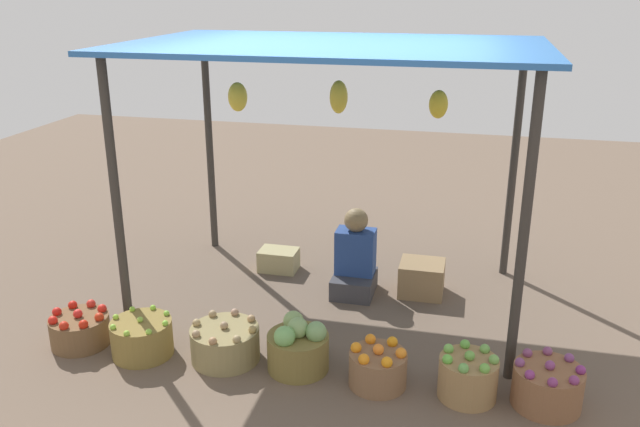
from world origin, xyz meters
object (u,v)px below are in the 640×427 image
vendor_person (355,261)px  basket_limes (142,337)px  wooden_crate_near_vendor (279,260)px  basket_oranges (378,367)px  basket_purple_onions (547,386)px  wooden_crate_stacked_rear (422,278)px  basket_green_apples (468,377)px  basket_potatoes (225,343)px  basket_cabbages (298,347)px  basket_red_tomatoes (80,329)px

vendor_person → basket_limes: 1.94m
vendor_person → wooden_crate_near_vendor: (-0.80, 0.30, -0.20)m
vendor_person → basket_oranges: bearing=-73.0°
basket_purple_onions → wooden_crate_stacked_rear: (-0.95, 1.45, 0.01)m
wooden_crate_near_vendor → basket_green_apples: bearing=-42.5°
wooden_crate_stacked_rear → basket_green_apples: bearing=-73.4°
basket_oranges → basket_purple_onions: (1.11, 0.03, 0.01)m
basket_purple_onions → basket_potatoes: bearing=179.2°
basket_green_apples → basket_oranges: bearing=-179.8°
basket_limes → wooden_crate_near_vendor: (0.54, 1.69, -0.03)m
basket_limes → wooden_crate_near_vendor: size_ratio=1.25×
basket_limes → wooden_crate_stacked_rear: 2.44m
basket_limes → basket_green_apples: bearing=0.5°
vendor_person → wooden_crate_near_vendor: 0.87m
basket_oranges → basket_purple_onions: basket_purple_onions is taller
vendor_person → wooden_crate_stacked_rear: bearing=10.3°
basket_cabbages → basket_green_apples: 1.19m
basket_potatoes → basket_cabbages: basket_cabbages is taller
basket_purple_onions → wooden_crate_near_vendor: basket_purple_onions is taller
basket_potatoes → basket_green_apples: (1.74, -0.06, 0.02)m
basket_red_tomatoes → basket_green_apples: basket_green_apples is taller
basket_limes → wooden_crate_stacked_rear: bearing=37.9°
vendor_person → wooden_crate_near_vendor: vendor_person is taller
basket_potatoes → wooden_crate_stacked_rear: basket_potatoes is taller
basket_potatoes → basket_green_apples: bearing=-2.0°
basket_purple_onions → wooden_crate_near_vendor: bearing=144.8°
basket_potatoes → basket_green_apples: size_ratio=1.29×
basket_purple_onions → wooden_crate_stacked_rear: basket_purple_onions is taller
vendor_person → basket_green_apples: size_ratio=1.99×
basket_limes → basket_green_apples: (2.36, 0.02, 0.01)m
vendor_person → wooden_crate_near_vendor: size_ratio=2.16×
vendor_person → basket_limes: bearing=-133.9°
basket_green_apples → wooden_crate_near_vendor: size_ratio=1.09×
basket_limes → basket_purple_onions: (2.87, 0.05, 0.01)m
basket_oranges → wooden_crate_stacked_rear: size_ratio=1.03×
vendor_person → basket_red_tomatoes: 2.33m
basket_red_tomatoes → wooden_crate_stacked_rear: (2.46, 1.48, 0.03)m
basket_green_apples → wooden_crate_stacked_rear: (-0.44, 1.48, -0.00)m
basket_potatoes → basket_purple_onions: bearing=-0.8°
wooden_crate_stacked_rear → wooden_crate_near_vendor: bearing=172.2°
basket_potatoes → basket_oranges: size_ratio=1.26×
basket_purple_onions → wooden_crate_stacked_rear: size_ratio=1.17×
basket_cabbages → vendor_person: bearing=83.0°
basket_limes → basket_green_apples: size_ratio=1.15×
basket_red_tomatoes → wooden_crate_stacked_rear: bearing=31.0°
wooden_crate_near_vendor → wooden_crate_stacked_rear: wooden_crate_stacked_rear is taller
basket_cabbages → basket_green_apples: (1.19, -0.06, -0.02)m
basket_green_apples → wooden_crate_stacked_rear: bearing=106.6°
basket_green_apples → wooden_crate_near_vendor: 2.47m
basket_potatoes → wooden_crate_near_vendor: (-0.08, 1.61, -0.03)m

